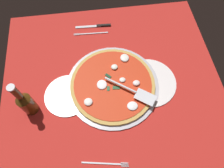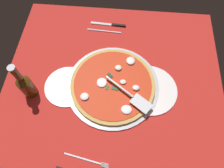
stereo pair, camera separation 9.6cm
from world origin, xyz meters
The scene contains 9 objects.
ground_plane centered at (0.00, 0.00, -0.40)cm, with size 104.31×104.31×0.80cm, color red.
pizza_pan centered at (-0.35, 1.58, 0.56)cm, with size 43.86×43.86×1.12cm, color #B0AFB9.
dinner_plate_left centered at (-21.58, -0.80, 0.50)cm, with size 21.21×21.21×1.00cm, color white.
dinner_plate_right centered at (17.52, 0.93, 0.50)cm, with size 25.91×25.91×1.00cm, color white.
pizza centered at (-0.25, 1.59, 1.93)cm, with size 39.88×39.88×2.94cm.
pizza_server centered at (8.13, -4.15, 4.39)cm, with size 22.12×17.12×1.00cm.
place_setting_near centered at (-9.84, -35.41, 0.35)cm, with size 22.04×16.39×1.40cm.
place_setting_far centered at (-5.71, 37.12, 0.36)cm, with size 21.38×12.12×1.40cm.
beer_bottle centered at (-37.62, -5.26, 8.36)cm, with size 6.22×6.22×22.72cm.
Camera 2 is at (3.48, -41.73, 87.91)cm, focal length 32.86 mm.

